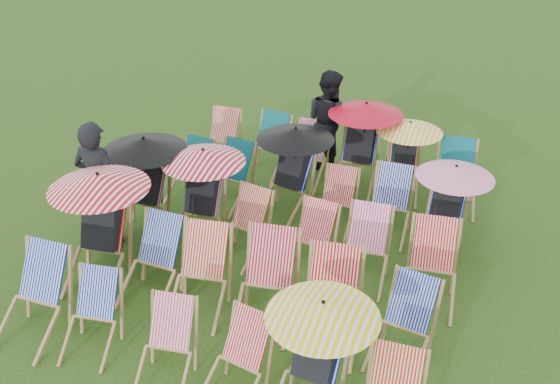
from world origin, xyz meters
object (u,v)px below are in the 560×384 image
(person_left, at_px, (99,184))
(person_rear, at_px, (329,121))
(deckchair_29, at_px, (456,178))
(deckchair_0, at_px, (31,299))

(person_left, bearing_deg, person_rear, -127.87)
(deckchair_29, distance_m, person_left, 5.18)
(deckchair_0, distance_m, deckchair_29, 6.11)
(deckchair_29, relative_size, person_left, 0.55)
(person_rear, bearing_deg, deckchair_29, -163.41)
(deckchair_29, relative_size, person_rear, 0.57)
(deckchair_29, xyz_separation_m, person_rear, (-2.18, 0.51, 0.38))
(deckchair_29, height_order, person_rear, person_rear)
(person_left, bearing_deg, deckchair_29, -151.84)
(deckchair_0, height_order, person_left, person_left)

